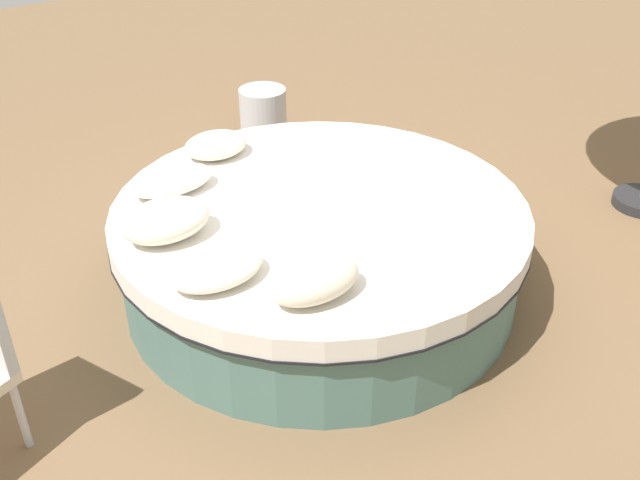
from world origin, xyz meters
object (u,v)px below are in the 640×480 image
(round_bed, at_px, (320,247))
(side_table, at_px, (263,117))
(throw_pillow_3, at_px, (216,268))
(throw_pillow_0, at_px, (216,145))
(throw_pillow_1, at_px, (172,180))
(throw_pillow_2, at_px, (166,220))
(throw_pillow_4, at_px, (315,281))

(round_bed, xyz_separation_m, side_table, (-0.85, -2.11, -0.06))
(round_bed, relative_size, throw_pillow_3, 4.96)
(throw_pillow_0, height_order, throw_pillow_3, throw_pillow_0)
(throw_pillow_3, bearing_deg, round_bed, -159.39)
(throw_pillow_1, bearing_deg, round_bed, 134.25)
(throw_pillow_2, distance_m, throw_pillow_3, 0.54)
(round_bed, relative_size, throw_pillow_4, 5.13)
(throw_pillow_0, relative_size, throw_pillow_2, 0.85)
(throw_pillow_3, xyz_separation_m, throw_pillow_4, (-0.34, 0.41, 0.02))
(throw_pillow_1, relative_size, throw_pillow_2, 1.03)
(round_bed, bearing_deg, throw_pillow_2, -12.57)
(throw_pillow_0, xyz_separation_m, throw_pillow_3, (0.69, 1.30, -0.00))
(throw_pillow_4, bearing_deg, side_table, -116.03)
(round_bed, distance_m, throw_pillow_2, 1.02)
(throw_pillow_0, relative_size, throw_pillow_1, 0.82)
(throw_pillow_1, distance_m, throw_pillow_2, 0.53)
(throw_pillow_0, height_order, throw_pillow_1, throw_pillow_0)
(throw_pillow_0, bearing_deg, throw_pillow_1, 32.74)
(throw_pillow_2, height_order, side_table, throw_pillow_2)
(throw_pillow_1, bearing_deg, throw_pillow_2, 61.51)
(throw_pillow_1, xyz_separation_m, side_table, (-1.50, -1.43, -0.44))
(throw_pillow_1, bearing_deg, throw_pillow_0, -147.26)
(round_bed, bearing_deg, throw_pillow_0, -78.93)
(throw_pillow_3, bearing_deg, throw_pillow_2, -86.92)
(round_bed, bearing_deg, throw_pillow_1, -45.75)
(throw_pillow_3, distance_m, side_table, 3.02)
(round_bed, xyz_separation_m, throw_pillow_1, (0.65, -0.67, 0.38))
(throw_pillow_3, height_order, throw_pillow_4, throw_pillow_4)
(throw_pillow_2, height_order, throw_pillow_4, throw_pillow_2)
(throw_pillow_0, relative_size, throw_pillow_4, 0.88)
(throw_pillow_4, bearing_deg, round_bed, -126.21)
(throw_pillow_0, distance_m, throw_pillow_3, 1.47)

